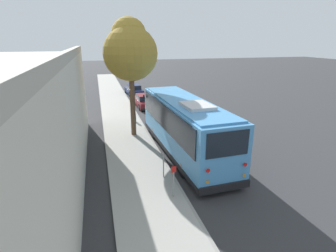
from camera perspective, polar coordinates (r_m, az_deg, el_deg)
The scene contains 10 objects.
ground_plane at distance 16.92m, azimuth 3.56°, elevation -5.23°, with size 160.00×160.00×0.00m, color #333335.
sidewalk_slab at distance 16.21m, azimuth -7.73°, elevation -6.18°, with size 80.00×3.11×0.15m, color #A3A099.
curb_strip at distance 16.46m, azimuth -2.10°, elevation -5.62°, with size 80.00×0.14×0.15m, color gray.
shuttle_bus at distance 15.91m, azimuth 3.56°, elevation 0.52°, with size 10.49×3.18×3.53m.
parked_sedan_maroon at distance 27.81m, azimuth -5.24°, elevation 5.45°, with size 4.56×1.84×1.30m.
parked_sedan_navy at distance 34.39m, azimuth -7.47°, elevation 7.80°, with size 4.42×2.07×1.26m.
street_tree at distance 18.32m, azimuth -8.25°, elevation 16.02°, with size 3.63×3.63×8.06m.
sign_post_near at distance 11.57m, azimuth 1.23°, elevation -11.95°, with size 0.06×0.22×1.48m.
sign_post_far at distance 13.14m, azimuth -1.00°, elevation -8.52°, with size 0.06×0.06×1.33m.
fire_hydrant at distance 22.20m, azimuth -7.24°, elevation 1.94°, with size 0.22×0.22×0.81m.
Camera 1 is at (-14.67, 5.06, 6.73)m, focal length 28.00 mm.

